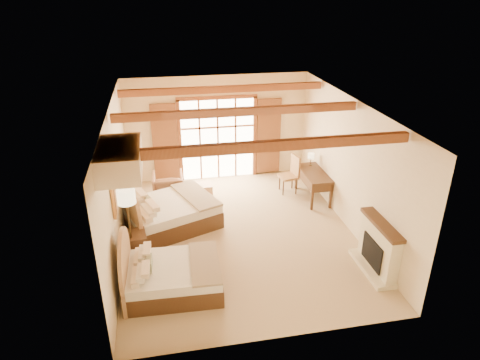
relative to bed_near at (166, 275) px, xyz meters
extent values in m
plane|color=tan|center=(1.82, 1.84, -0.38)|extent=(7.00, 7.00, 0.00)
plane|color=beige|center=(1.82, 5.34, 1.22)|extent=(5.50, 0.00, 5.50)
plane|color=beige|center=(-0.93, 1.84, 1.22)|extent=(0.00, 7.00, 7.00)
plane|color=beige|center=(4.57, 1.84, 1.22)|extent=(0.00, 7.00, 7.00)
plane|color=#B47531|center=(1.82, 1.84, 2.82)|extent=(7.00, 7.00, 0.00)
cube|color=white|center=(1.82, 5.30, 0.87)|extent=(2.20, 0.02, 2.50)
cube|color=brown|center=(0.22, 5.27, 0.87)|extent=(0.75, 0.06, 2.40)
cube|color=brown|center=(3.42, 5.27, 0.87)|extent=(0.75, 0.06, 2.40)
cube|color=beige|center=(4.44, -0.16, 0.17)|extent=(0.25, 1.30, 1.10)
cube|color=black|center=(4.37, -0.16, 0.07)|extent=(0.18, 0.80, 0.60)
cube|color=beige|center=(4.35, -0.16, -0.33)|extent=(0.45, 1.40, 0.10)
cube|color=#4D341B|center=(4.43, -0.16, 0.74)|extent=(0.30, 1.40, 0.08)
cube|color=#ECA351|center=(-0.89, 1.09, 1.37)|extent=(0.05, 0.95, 0.75)
cube|color=#C7823D|center=(-0.86, 1.09, 1.37)|extent=(0.02, 0.82, 0.62)
cube|color=#F6E3BE|center=(-0.58, -0.16, 2.57)|extent=(0.70, 1.40, 0.45)
cube|color=#4D341B|center=(0.14, 0.00, -0.19)|extent=(1.94, 1.50, 0.37)
cube|color=white|center=(0.14, 0.00, 0.09)|extent=(1.90, 1.47, 0.20)
cube|color=#9B8768|center=(0.78, 0.00, 0.20)|extent=(0.62, 1.47, 0.05)
cube|color=gray|center=(-0.30, 0.00, 0.30)|extent=(0.13, 0.39, 0.22)
cube|color=#4D341B|center=(0.18, 2.53, -0.16)|extent=(2.65, 2.35, 0.43)
cube|color=white|center=(0.18, 2.53, 0.17)|extent=(2.59, 2.30, 0.24)
cube|color=#9B8768|center=(0.93, 2.53, 0.30)|extent=(1.23, 1.81, 0.05)
cube|color=gray|center=(-0.33, 2.53, 0.41)|extent=(0.28, 0.46, 0.26)
cube|color=#4D341B|center=(-0.65, 1.18, -0.04)|extent=(0.62, 0.62, 0.67)
cylinder|color=#3E3019|center=(-0.68, 1.04, -0.36)|extent=(0.26, 0.26, 0.03)
cylinder|color=#3E3019|center=(-0.68, 1.04, 0.43)|extent=(0.04, 0.04, 1.56)
cylinder|color=#FFF2B4|center=(-0.68, 1.04, 1.29)|extent=(0.39, 0.39, 0.32)
imported|color=#A36D4D|center=(0.21, 4.03, 0.01)|extent=(0.85, 0.88, 0.78)
cube|color=tan|center=(1.18, 4.07, -0.20)|extent=(0.53, 0.53, 0.35)
cube|color=#4D341B|center=(4.25, 3.34, 0.39)|extent=(0.64, 1.48, 0.05)
cube|color=#4D341B|center=(4.25, 3.34, 0.26)|extent=(0.62, 1.44, 0.23)
cube|color=#A88245|center=(3.67, 3.84, 0.11)|extent=(0.57, 0.57, 0.06)
cube|color=#A88245|center=(3.88, 3.84, 0.43)|extent=(0.15, 0.49, 0.59)
cylinder|color=#3E3019|center=(4.33, 3.85, 0.43)|extent=(0.11, 0.11, 0.02)
cylinder|color=#3E3019|center=(4.33, 3.85, 0.56)|extent=(0.02, 0.02, 0.25)
cylinder|color=#FFF2B4|center=(4.33, 3.85, 0.71)|extent=(0.18, 0.18, 0.14)
camera|label=1|loc=(0.14, -7.03, 5.24)|focal=32.00mm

